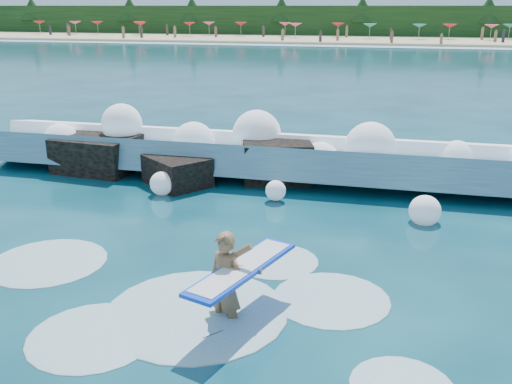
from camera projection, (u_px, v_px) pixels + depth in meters
ground at (156, 276)px, 11.06m from camera, size 200.00×200.00×0.00m
beach at (372, 40)px, 82.92m from camera, size 140.00×20.00×0.40m
wet_band at (367, 46)px, 72.83m from camera, size 140.00×5.00×0.08m
treeline at (376, 22)px, 91.42m from camera, size 140.00×4.00×5.00m
breaking_wave at (279, 159)px, 17.34m from camera, size 18.68×2.88×1.61m
rock_cluster at (175, 163)px, 17.37m from camera, size 8.16×3.36×1.39m
surfer_with_board at (229, 282)px, 9.35m from camera, size 1.35×3.00×1.85m
wave_spray at (286, 146)px, 17.01m from camera, size 15.39×4.45×2.13m
surf_foam at (184, 300)px, 10.15m from camera, size 9.01×5.39×0.16m
beach_umbrellas at (372, 25)px, 84.30m from camera, size 112.13×6.20×0.50m
beachgoers at (384, 35)px, 79.58m from camera, size 99.79×12.43×1.93m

